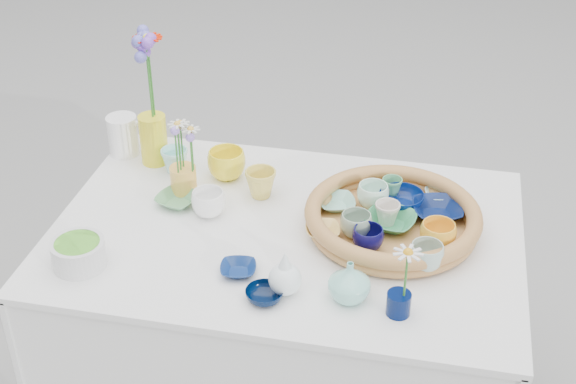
# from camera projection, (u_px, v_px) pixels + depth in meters

# --- Properties ---
(wicker_tray) EXTENTS (0.47, 0.47, 0.08)m
(wicker_tray) POSITION_uv_depth(u_px,v_px,m) (393.00, 219.00, 2.14)
(wicker_tray) COLOR #916136
(wicker_tray) RESTS_ON display_table
(tray_ceramic_0) EXTENTS (0.15, 0.15, 0.04)m
(tray_ceramic_0) POSITION_uv_depth(u_px,v_px,m) (401.00, 200.00, 2.23)
(tray_ceramic_0) COLOR #05195A
(tray_ceramic_0) RESTS_ON wicker_tray
(tray_ceramic_1) EXTENTS (0.17, 0.17, 0.03)m
(tray_ceramic_1) POSITION_uv_depth(u_px,v_px,m) (437.00, 211.00, 2.18)
(tray_ceramic_1) COLOR #071647
(tray_ceramic_1) RESTS_ON wicker_tray
(tray_ceramic_2) EXTENTS (0.12, 0.12, 0.07)m
(tray_ceramic_2) POSITION_uv_depth(u_px,v_px,m) (438.00, 236.00, 2.05)
(tray_ceramic_2) COLOR gold
(tray_ceramic_2) RESTS_ON wicker_tray
(tray_ceramic_3) EXTENTS (0.16, 0.16, 0.03)m
(tray_ceramic_3) POSITION_uv_depth(u_px,v_px,m) (391.00, 221.00, 2.14)
(tray_ceramic_3) COLOR #3A955E
(tray_ceramic_3) RESTS_ON wicker_tray
(tray_ceramic_4) EXTENTS (0.11, 0.11, 0.07)m
(tray_ceramic_4) POSITION_uv_depth(u_px,v_px,m) (356.00, 225.00, 2.10)
(tray_ceramic_4) COLOR #8CA68C
(tray_ceramic_4) RESTS_ON wicker_tray
(tray_ceramic_5) EXTENTS (0.13, 0.13, 0.03)m
(tray_ceramic_5) POSITION_uv_depth(u_px,v_px,m) (336.00, 203.00, 2.22)
(tray_ceramic_5) COLOR #87CAB8
(tray_ceramic_5) RESTS_ON wicker_tray
(tray_ceramic_6) EXTENTS (0.11, 0.11, 0.07)m
(tray_ceramic_6) POSITION_uv_depth(u_px,v_px,m) (373.00, 196.00, 2.21)
(tray_ceramic_6) COLOR #CFFCE2
(tray_ceramic_6) RESTS_ON wicker_tray
(tray_ceramic_7) EXTENTS (0.09, 0.09, 0.06)m
(tray_ceramic_7) POSITION_uv_depth(u_px,v_px,m) (387.00, 214.00, 2.14)
(tray_ceramic_7) COLOR beige
(tray_ceramic_7) RESTS_ON wicker_tray
(tray_ceramic_8) EXTENTS (0.10, 0.10, 0.02)m
(tray_ceramic_8) POSITION_uv_depth(u_px,v_px,m) (440.00, 195.00, 2.26)
(tray_ceramic_8) COLOR #AFECFF
(tray_ceramic_8) RESTS_ON wicker_tray
(tray_ceramic_9) EXTENTS (0.11, 0.11, 0.06)m
(tray_ceramic_9) POSITION_uv_depth(u_px,v_px,m) (368.00, 239.00, 2.05)
(tray_ceramic_9) COLOR #09083E
(tray_ceramic_9) RESTS_ON wicker_tray
(tray_ceramic_10) EXTENTS (0.11, 0.11, 0.02)m
(tray_ceramic_10) POSITION_uv_depth(u_px,v_px,m) (323.00, 231.00, 2.11)
(tray_ceramic_10) COLOR #ECC467
(tray_ceramic_10) RESTS_ON wicker_tray
(tray_ceramic_11) EXTENTS (0.10, 0.10, 0.07)m
(tray_ceramic_11) POSITION_uv_depth(u_px,v_px,m) (426.00, 256.00, 1.98)
(tray_ceramic_11) COLOR #A2BFB0
(tray_ceramic_11) RESTS_ON wicker_tray
(tray_ceramic_12) EXTENTS (0.07, 0.07, 0.05)m
(tray_ceramic_12) POSITION_uv_depth(u_px,v_px,m) (392.00, 187.00, 2.27)
(tray_ceramic_12) COLOR #54A46F
(tray_ceramic_12) RESTS_ON wicker_tray
(loose_ceramic_0) EXTENTS (0.13, 0.13, 0.09)m
(loose_ceramic_0) POSITION_uv_depth(u_px,v_px,m) (227.00, 164.00, 2.37)
(loose_ceramic_0) COLOR yellow
(loose_ceramic_0) RESTS_ON display_table
(loose_ceramic_1) EXTENTS (0.12, 0.12, 0.08)m
(loose_ceramic_1) POSITION_uv_depth(u_px,v_px,m) (261.00, 183.00, 2.29)
(loose_ceramic_1) COLOR #DFC951
(loose_ceramic_1) RESTS_ON display_table
(loose_ceramic_2) EXTENTS (0.14, 0.14, 0.03)m
(loose_ceramic_2) POSITION_uv_depth(u_px,v_px,m) (177.00, 200.00, 2.27)
(loose_ceramic_2) COLOR #60A269
(loose_ceramic_2) RESTS_ON display_table
(loose_ceramic_3) EXTENTS (0.11, 0.11, 0.07)m
(loose_ceramic_3) POSITION_uv_depth(u_px,v_px,m) (208.00, 203.00, 2.21)
(loose_ceramic_3) COLOR white
(loose_ceramic_3) RESTS_ON display_table
(loose_ceramic_4) EXTENTS (0.11, 0.11, 0.02)m
(loose_ceramic_4) POSITION_uv_depth(u_px,v_px,m) (238.00, 269.00, 2.00)
(loose_ceramic_4) COLOR navy
(loose_ceramic_4) RESTS_ON display_table
(loose_ceramic_5) EXTENTS (0.09, 0.09, 0.08)m
(loose_ceramic_5) POSITION_uv_depth(u_px,v_px,m) (175.00, 161.00, 2.41)
(loose_ceramic_5) COLOR #A4EEE6
(loose_ceramic_5) RESTS_ON display_table
(loose_ceramic_6) EXTENTS (0.10, 0.10, 0.03)m
(loose_ceramic_6) POSITION_uv_depth(u_px,v_px,m) (264.00, 295.00, 1.91)
(loose_ceramic_6) COLOR black
(loose_ceramic_6) RESTS_ON display_table
(fluted_bowl) EXTENTS (0.17, 0.17, 0.07)m
(fluted_bowl) POSITION_uv_depth(u_px,v_px,m) (79.00, 254.00, 2.02)
(fluted_bowl) COLOR silver
(fluted_bowl) RESTS_ON display_table
(bud_vase_paleblue) EXTENTS (0.09, 0.09, 0.12)m
(bud_vase_paleblue) POSITION_uv_depth(u_px,v_px,m) (285.00, 272.00, 1.91)
(bud_vase_paleblue) COLOR white
(bud_vase_paleblue) RESTS_ON display_table
(bud_vase_seafoam) EXTENTS (0.13, 0.13, 0.11)m
(bud_vase_seafoam) POSITION_uv_depth(u_px,v_px,m) (349.00, 281.00, 1.90)
(bud_vase_seafoam) COLOR #87D7C5
(bud_vase_seafoam) RESTS_ON display_table
(bud_vase_cobalt) EXTENTS (0.07, 0.07, 0.06)m
(bud_vase_cobalt) POSITION_uv_depth(u_px,v_px,m) (399.00, 304.00, 1.86)
(bud_vase_cobalt) COLOR #010F3B
(bud_vase_cobalt) RESTS_ON display_table
(single_daisy) EXTENTS (0.09, 0.09, 0.14)m
(single_daisy) POSITION_uv_depth(u_px,v_px,m) (406.00, 275.00, 1.81)
(single_daisy) COLOR silver
(single_daisy) RESTS_ON bud_vase_cobalt
(tall_vase_yellow) EXTENTS (0.09, 0.09, 0.16)m
(tall_vase_yellow) POSITION_uv_depth(u_px,v_px,m) (154.00, 139.00, 2.44)
(tall_vase_yellow) COLOR yellow
(tall_vase_yellow) RESTS_ON display_table
(gerbera) EXTENTS (0.12, 0.12, 0.26)m
(gerbera) POSITION_uv_depth(u_px,v_px,m) (151.00, 77.00, 2.34)
(gerbera) COLOR red
(gerbera) RESTS_ON tall_vase_yellow
(hydrangea) EXTENTS (0.11, 0.11, 0.31)m
(hydrangea) POSITION_uv_depth(u_px,v_px,m) (150.00, 83.00, 2.33)
(hydrangea) COLOR #5C5BBE
(hydrangea) RESTS_ON tall_vase_yellow
(white_pitcher) EXTENTS (0.15, 0.13, 0.13)m
(white_pitcher) POSITION_uv_depth(u_px,v_px,m) (123.00, 135.00, 2.49)
(white_pitcher) COLOR white
(white_pitcher) RESTS_ON display_table
(daisy_cup) EXTENTS (0.09, 0.09, 0.08)m
(daisy_cup) POSITION_uv_depth(u_px,v_px,m) (183.00, 180.00, 2.31)
(daisy_cup) COLOR #FFBC4A
(daisy_cup) RESTS_ON display_table
(daisy_posy) EXTENTS (0.11, 0.11, 0.16)m
(daisy_posy) POSITION_uv_depth(u_px,v_px,m) (184.00, 145.00, 2.23)
(daisy_posy) COLOR silver
(daisy_posy) RESTS_ON daisy_cup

